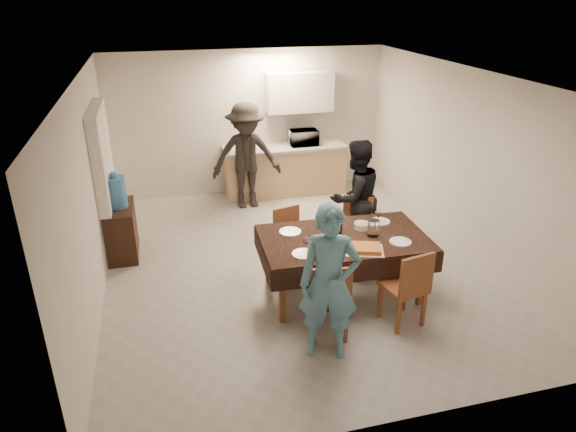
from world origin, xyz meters
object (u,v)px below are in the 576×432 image
microwave (304,137)px  water_jug (116,192)px  dining_table (344,240)px  savoury_tart (364,248)px  person_near (329,283)px  water_pitcher (373,228)px  person_far (355,198)px  wine_bottle (339,225)px  console (121,231)px  person_kitchen (246,156)px

microwave → water_jug: bearing=28.9°
dining_table → savoury_tart: size_ratio=4.63×
microwave → person_near: (-1.06, -4.60, -0.21)m
water_pitcher → savoury_tart: water_pitcher is taller
microwave → person_near: person_near is taller
water_jug → microwave: same height
dining_table → microwave: bearing=84.0°
savoury_tart → person_far: person_far is taller
dining_table → wine_bottle: bearing=137.2°
console → water_pitcher: (3.06, -1.82, 0.52)m
water_jug → person_kitchen: size_ratio=0.24×
dining_table → person_far: (0.55, 1.05, 0.09)m
savoury_tart → person_kitchen: (-0.73, 3.48, 0.10)m
water_jug → water_pitcher: bearing=-30.7°
person_kitchen → person_near: bearing=-88.8°
water_pitcher → person_far: bearing=79.7°
water_pitcher → person_far: (0.20, 1.10, -0.05)m
person_far → console: bearing=-29.4°
dining_table → person_far: bearing=64.6°
water_pitcher → person_near: (-0.90, -1.00, -0.05)m
dining_table → person_kitchen: (-0.63, 3.10, 0.17)m
dining_table → savoury_tart: savoury_tart is taller
water_pitcher → person_far: 1.12m
console → person_far: size_ratio=0.48×
person_near → savoury_tart: bearing=64.2°
dining_table → wine_bottle: wine_bottle is taller
water_pitcher → wine_bottle: bearing=166.0°
wine_bottle → savoury_tart: size_ratio=0.69×
wine_bottle → savoury_tart: 0.47m
savoury_tart → water_pitcher: bearing=52.9°
person_kitchen → person_far: bearing=-60.0°
wine_bottle → person_near: 1.21m
wine_bottle → person_kitchen: 3.10m
dining_table → water_jug: (-2.71, 1.77, 0.22)m
savoury_tart → water_jug: bearing=142.7°
water_jug → savoury_tart: (2.81, -2.15, -0.15)m
console → person_kitchen: (2.08, 1.33, 0.54)m
water_pitcher → person_kitchen: bearing=107.4°
savoury_tart → microwave: microwave is taller
person_far → water_jug: bearing=-29.4°
water_jug → water_pitcher: 3.56m
water_pitcher → savoury_tart: size_ratio=0.47×
wine_bottle → person_far: (0.60, 1.00, -0.10)m
water_jug → person_kitchen: (2.08, 1.33, -0.05)m
savoury_tart → person_far: 1.50m
console → microwave: size_ratio=1.61×
savoury_tart → microwave: (0.41, 3.93, 0.23)m
dining_table → person_near: 1.19m
microwave → person_near: 4.72m
dining_table → savoury_tart: (0.10, -0.38, 0.06)m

